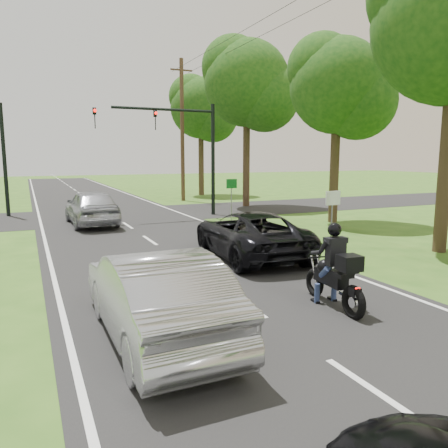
{
  "coord_description": "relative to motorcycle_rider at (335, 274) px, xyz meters",
  "views": [
    {
      "loc": [
        -4.21,
        -8.25,
        3.22
      ],
      "look_at": [
        0.88,
        3.0,
        1.3
      ],
      "focal_mm": 35.0,
      "sensor_mm": 36.0,
      "label": 1
    }
  ],
  "objects": [
    {
      "name": "tree_row_e",
      "position": [
        7.81,
        26.8,
        6.1
      ],
      "size": [
        5.28,
        5.12,
        9.61
      ],
      "color": "#332316",
      "rests_on": "ground"
    },
    {
      "name": "tree_row_d",
      "position": [
        7.43,
        17.78,
        6.7
      ],
      "size": [
        5.76,
        5.58,
        10.45
      ],
      "color": "#332316",
      "rests_on": "ground"
    },
    {
      "name": "road",
      "position": [
        -1.67,
        11.02,
        -0.73
      ],
      "size": [
        8.0,
        100.0,
        0.01
      ],
      "primitive_type": "cube",
      "color": "black",
      "rests_on": "ground"
    },
    {
      "name": "silver_sedan",
      "position": [
        -3.93,
        0.02,
        0.08
      ],
      "size": [
        1.73,
        4.86,
        1.6
      ],
      "primitive_type": "imported",
      "rotation": [
        0.0,
        0.0,
        3.15
      ],
      "color": "#AFAFB4",
      "rests_on": "road"
    },
    {
      "name": "traffic_signal",
      "position": [
        1.67,
        15.02,
        3.4
      ],
      "size": [
        6.38,
        0.44,
        6.0
      ],
      "color": "black",
      "rests_on": "ground"
    },
    {
      "name": "motorcycle_rider",
      "position": [
        0.0,
        0.0,
        0.0
      ],
      "size": [
        0.63,
        2.16,
        1.86
      ],
      "rotation": [
        0.0,
        0.0,
        -0.09
      ],
      "color": "black",
      "rests_on": "ground"
    },
    {
      "name": "dark_suv",
      "position": [
        0.58,
        5.02,
        0.02
      ],
      "size": [
        2.87,
        5.49,
        1.47
      ],
      "primitive_type": "imported",
      "rotation": [
        0.0,
        0.0,
        3.06
      ],
      "color": "black",
      "rests_on": "road"
    },
    {
      "name": "cross_road",
      "position": [
        -1.67,
        17.02,
        -0.73
      ],
      "size": [
        60.0,
        7.0,
        0.01
      ],
      "primitive_type": "cube",
      "color": "black",
      "rests_on": "ground"
    },
    {
      "name": "silver_suv",
      "position": [
        -3.15,
        13.95,
        0.13
      ],
      "size": [
        2.15,
        5.04,
        1.7
      ],
      "primitive_type": "imported",
      "rotation": [
        0.0,
        0.0,
        3.17
      ],
      "color": "#A4A6AC",
      "rests_on": "road"
    },
    {
      "name": "sign_green",
      "position": [
        3.23,
        12.0,
        0.87
      ],
      "size": [
        0.55,
        0.07,
        2.12
      ],
      "color": "slate",
      "rests_on": "ground"
    },
    {
      "name": "tree_row_c",
      "position": [
        8.08,
        9.82,
        5.5
      ],
      "size": [
        4.8,
        4.65,
        8.76
      ],
      "color": "#332316",
      "rests_on": "ground"
    },
    {
      "name": "utility_pole_far",
      "position": [
        4.53,
        23.02,
        4.35
      ],
      "size": [
        1.6,
        0.28,
        10.0
      ],
      "color": "brown",
      "rests_on": "ground"
    },
    {
      "name": "signal_pole_far",
      "position": [
        -6.87,
        19.02,
        2.27
      ],
      "size": [
        0.2,
        0.2,
        6.0
      ],
      "primitive_type": "cylinder",
      "color": "black",
      "rests_on": "ground"
    },
    {
      "name": "sign_white",
      "position": [
        3.03,
        4.0,
        0.87
      ],
      "size": [
        0.55,
        0.07,
        2.12
      ],
      "color": "slate",
      "rests_on": "ground"
    },
    {
      "name": "ground",
      "position": [
        -1.67,
        1.02,
        -0.73
      ],
      "size": [
        140.0,
        140.0,
        0.0
      ],
      "primitive_type": "plane",
      "color": "#305B19",
      "rests_on": "ground"
    }
  ]
}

